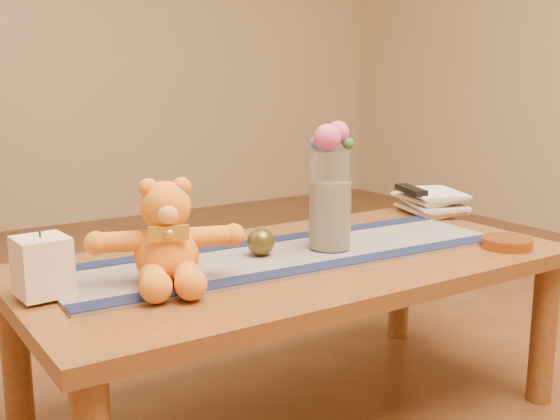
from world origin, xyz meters
TOP-DOWN VIEW (x-y plane):
  - floor at (0.00, 0.00)m, footprint 5.50×5.50m
  - coffee_table_top at (0.00, 0.00)m, footprint 1.40×0.70m
  - table_leg_fr at (0.64, -0.29)m, footprint 0.07×0.07m
  - table_leg_bl at (-0.64, 0.29)m, footprint 0.07×0.07m
  - table_leg_br at (0.64, 0.29)m, footprint 0.07×0.07m
  - persian_runner at (-0.01, 0.02)m, footprint 1.21×0.40m
  - runner_border_near at (-0.02, -0.12)m, footprint 1.20×0.11m
  - runner_border_far at (-0.00, 0.17)m, footprint 1.20×0.11m
  - teddy_bear at (-0.37, -0.03)m, footprint 0.39×0.36m
  - pillar_candle at (-0.63, 0.03)m, footprint 0.11×0.11m
  - candle_wick at (-0.63, 0.03)m, footprint 0.00×0.00m
  - glass_vase at (0.11, 0.00)m, footprint 0.11×0.11m
  - potpourri_fill at (0.11, 0.00)m, footprint 0.09×0.09m
  - rose_left at (0.09, -0.01)m, footprint 0.07×0.07m
  - rose_right at (0.13, 0.01)m, footprint 0.06×0.06m
  - blue_flower_back at (0.12, 0.04)m, footprint 0.04×0.04m
  - blue_flower_side at (0.08, 0.02)m, footprint 0.04×0.04m
  - leaf_sprig at (0.15, -0.02)m, footprint 0.03×0.03m
  - bronze_ball at (-0.08, 0.04)m, footprint 0.08×0.08m
  - book_bottom at (0.62, 0.23)m, footprint 0.22×0.26m
  - book_lower at (0.62, 0.23)m, footprint 0.24×0.27m
  - book_upper at (0.61, 0.24)m, footprint 0.21×0.25m
  - book_top at (0.62, 0.23)m, footprint 0.24×0.27m
  - tv_remote at (0.61, 0.23)m, footprint 0.09×0.17m
  - amber_dish at (0.53, -0.23)m, footprint 0.17×0.17m

SIDE VIEW (x-z plane):
  - floor at x=0.00m, z-range 0.00..0.00m
  - table_leg_fr at x=0.64m, z-range 0.00..0.41m
  - table_leg_bl at x=-0.64m, z-range 0.00..0.41m
  - table_leg_br at x=0.64m, z-range 0.00..0.41m
  - coffee_table_top at x=0.00m, z-range 0.41..0.45m
  - persian_runner at x=-0.01m, z-range 0.45..0.46m
  - runner_border_near at x=-0.02m, z-range 0.46..0.46m
  - runner_border_far at x=0.00m, z-range 0.46..0.46m
  - book_bottom at x=0.62m, z-range 0.45..0.47m
  - amber_dish at x=0.53m, z-range 0.45..0.48m
  - book_lower at x=0.62m, z-range 0.47..0.49m
  - bronze_ball at x=-0.08m, z-range 0.46..0.53m
  - book_upper at x=0.61m, z-range 0.49..0.51m
  - book_top at x=0.62m, z-range 0.51..0.53m
  - pillar_candle at x=-0.63m, z-range 0.46..0.58m
  - tv_remote at x=0.61m, z-range 0.53..0.54m
  - potpourri_fill at x=0.11m, z-range 0.46..0.64m
  - teddy_bear at x=-0.37m, z-range 0.46..0.68m
  - glass_vase at x=0.11m, z-range 0.46..0.72m
  - candle_wick at x=-0.63m, z-range 0.58..0.59m
  - leaf_sprig at x=0.15m, z-range 0.72..0.75m
  - blue_flower_side at x=0.08m, z-range 0.72..0.76m
  - blue_flower_back at x=0.12m, z-range 0.72..0.77m
  - rose_left at x=0.09m, z-range 0.72..0.79m
  - rose_right at x=0.13m, z-range 0.73..0.79m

